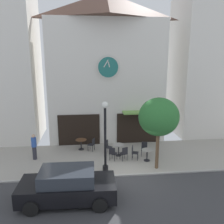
{
  "coord_description": "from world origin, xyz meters",
  "views": [
    {
      "loc": [
        -2.34,
        -11.61,
        6.43
      ],
      "look_at": [
        -0.79,
        2.56,
        3.04
      ],
      "focal_mm": 37.62,
      "sensor_mm": 36.0,
      "label": 1
    }
  ],
  "objects_px": {
    "street_lamp": "(105,137)",
    "cafe_chair_by_entrance": "(107,146)",
    "cafe_chair_left_end": "(144,148)",
    "parked_car_black": "(68,186)",
    "cafe_table_leftmost": "(81,142)",
    "pedestrian_blue": "(34,146)",
    "street_tree": "(159,117)",
    "cafe_chair_facing_street": "(124,153)",
    "cafe_chair_corner": "(92,144)",
    "cafe_chair_right_end": "(113,153)",
    "cafe_chair_near_lamp": "(134,151)",
    "cafe_table_center_right": "(119,148)",
    "cafe_table_center": "(147,153)"
  },
  "relations": [
    {
      "from": "cafe_chair_by_entrance",
      "to": "cafe_chair_left_end",
      "type": "xyz_separation_m",
      "value": [
        2.41,
        -0.61,
        0.0
      ]
    },
    {
      "from": "parked_car_black",
      "to": "cafe_chair_right_end",
      "type": "bearing_deg",
      "value": 58.09
    },
    {
      "from": "cafe_chair_left_end",
      "to": "parked_car_black",
      "type": "relative_size",
      "value": 0.21
    },
    {
      "from": "street_tree",
      "to": "cafe_chair_by_entrance",
      "type": "relative_size",
      "value": 4.68
    },
    {
      "from": "cafe_table_center_right",
      "to": "cafe_chair_left_end",
      "type": "distance_m",
      "value": 1.71
    },
    {
      "from": "cafe_table_center",
      "to": "cafe_chair_left_end",
      "type": "xyz_separation_m",
      "value": [
        0.03,
        0.85,
        0.01
      ]
    },
    {
      "from": "street_tree",
      "to": "parked_car_black",
      "type": "xyz_separation_m",
      "value": [
        -4.96,
        -2.72,
        -2.35
      ]
    },
    {
      "from": "street_tree",
      "to": "cafe_chair_left_end",
      "type": "height_order",
      "value": "street_tree"
    },
    {
      "from": "cafe_table_leftmost",
      "to": "cafe_chair_right_end",
      "type": "xyz_separation_m",
      "value": [
        2.02,
        -2.04,
        -0.01
      ]
    },
    {
      "from": "cafe_chair_right_end",
      "to": "cafe_chair_near_lamp",
      "type": "bearing_deg",
      "value": 1.44
    },
    {
      "from": "cafe_chair_left_end",
      "to": "parked_car_black",
      "type": "bearing_deg",
      "value": -135.39
    },
    {
      "from": "cafe_chair_facing_street",
      "to": "cafe_chair_corner",
      "type": "height_order",
      "value": "same"
    },
    {
      "from": "cafe_table_center_right",
      "to": "cafe_chair_near_lamp",
      "type": "relative_size",
      "value": 0.86
    },
    {
      "from": "street_lamp",
      "to": "cafe_table_leftmost",
      "type": "distance_m",
      "value": 4.04
    },
    {
      "from": "street_tree",
      "to": "cafe_chair_corner",
      "type": "height_order",
      "value": "street_tree"
    },
    {
      "from": "cafe_table_leftmost",
      "to": "pedestrian_blue",
      "type": "distance_m",
      "value": 3.22
    },
    {
      "from": "cafe_table_leftmost",
      "to": "parked_car_black",
      "type": "bearing_deg",
      "value": -94.53
    },
    {
      "from": "street_lamp",
      "to": "cafe_chair_right_end",
      "type": "xyz_separation_m",
      "value": [
        0.59,
        1.41,
        -1.54
      ]
    },
    {
      "from": "cafe_table_leftmost",
      "to": "pedestrian_blue",
      "type": "bearing_deg",
      "value": -156.08
    },
    {
      "from": "cafe_table_center_right",
      "to": "cafe_chair_right_end",
      "type": "bearing_deg",
      "value": -122.97
    },
    {
      "from": "cafe_chair_by_entrance",
      "to": "street_lamp",
      "type": "bearing_deg",
      "value": -97.65
    },
    {
      "from": "cafe_table_leftmost",
      "to": "cafe_table_center",
      "type": "bearing_deg",
      "value": -28.95
    },
    {
      "from": "street_tree",
      "to": "cafe_chair_right_end",
      "type": "xyz_separation_m",
      "value": [
        -2.45,
        1.3,
        -2.58
      ]
    },
    {
      "from": "cafe_chair_by_entrance",
      "to": "cafe_chair_right_end",
      "type": "bearing_deg",
      "value": -78.87
    },
    {
      "from": "cafe_chair_left_end",
      "to": "cafe_chair_by_entrance",
      "type": "bearing_deg",
      "value": 165.83
    },
    {
      "from": "cafe_table_center_right",
      "to": "cafe_table_center",
      "type": "bearing_deg",
      "value": -30.39
    },
    {
      "from": "cafe_chair_near_lamp",
      "to": "street_lamp",
      "type": "bearing_deg",
      "value": -143.32
    },
    {
      "from": "cafe_chair_right_end",
      "to": "pedestrian_blue",
      "type": "relative_size",
      "value": 0.54
    },
    {
      "from": "cafe_chair_facing_street",
      "to": "street_lamp",
      "type": "bearing_deg",
      "value": -134.12
    },
    {
      "from": "cafe_table_center",
      "to": "parked_car_black",
      "type": "height_order",
      "value": "parked_car_black"
    },
    {
      "from": "street_lamp",
      "to": "cafe_chair_by_entrance",
      "type": "xyz_separation_m",
      "value": [
        0.35,
        2.61,
        -1.54
      ]
    },
    {
      "from": "street_lamp",
      "to": "cafe_table_center",
      "type": "xyz_separation_m",
      "value": [
        2.73,
        1.15,
        -1.55
      ]
    },
    {
      "from": "pedestrian_blue",
      "to": "parked_car_black",
      "type": "relative_size",
      "value": 0.38
    },
    {
      "from": "cafe_table_leftmost",
      "to": "cafe_chair_left_end",
      "type": "relative_size",
      "value": 0.86
    },
    {
      "from": "cafe_chair_right_end",
      "to": "cafe_chair_corner",
      "type": "relative_size",
      "value": 1.0
    },
    {
      "from": "street_lamp",
      "to": "parked_car_black",
      "type": "relative_size",
      "value": 0.94
    },
    {
      "from": "cafe_chair_right_end",
      "to": "cafe_chair_facing_street",
      "type": "distance_m",
      "value": 0.72
    },
    {
      "from": "street_tree",
      "to": "cafe_chair_left_end",
      "type": "relative_size",
      "value": 4.68
    },
    {
      "from": "street_lamp",
      "to": "street_tree",
      "type": "bearing_deg",
      "value": 2.18
    },
    {
      "from": "cafe_chair_by_entrance",
      "to": "cafe_chair_facing_street",
      "type": "height_order",
      "value": "same"
    },
    {
      "from": "cafe_table_center_right",
      "to": "cafe_table_center",
      "type": "xyz_separation_m",
      "value": [
        1.67,
        -0.98,
        -0.04
      ]
    },
    {
      "from": "street_tree",
      "to": "cafe_table_center",
      "type": "bearing_deg",
      "value": 106.71
    },
    {
      "from": "cafe_table_leftmost",
      "to": "cafe_chair_right_end",
      "type": "height_order",
      "value": "cafe_chair_right_end"
    },
    {
      "from": "street_tree",
      "to": "cafe_table_center",
      "type": "distance_m",
      "value": 2.8
    },
    {
      "from": "cafe_chair_right_end",
      "to": "cafe_table_leftmost",
      "type": "bearing_deg",
      "value": 134.7
    },
    {
      "from": "street_tree",
      "to": "cafe_chair_left_end",
      "type": "distance_m",
      "value": 3.21
    },
    {
      "from": "cafe_table_leftmost",
      "to": "cafe_chair_by_entrance",
      "type": "distance_m",
      "value": 1.98
    },
    {
      "from": "cafe_chair_by_entrance",
      "to": "cafe_table_leftmost",
      "type": "bearing_deg",
      "value": 154.66
    },
    {
      "from": "cafe_chair_near_lamp",
      "to": "pedestrian_blue",
      "type": "relative_size",
      "value": 0.54
    },
    {
      "from": "cafe_chair_facing_street",
      "to": "cafe_chair_corner",
      "type": "xyz_separation_m",
      "value": [
        -1.96,
        1.79,
        0.0
      ]
    }
  ]
}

